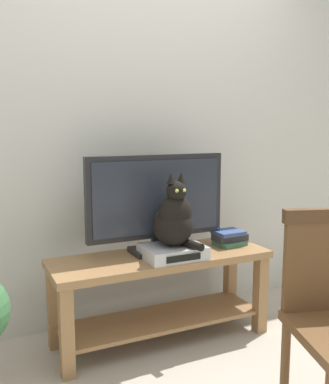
% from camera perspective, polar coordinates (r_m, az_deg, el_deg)
% --- Properties ---
extents(back_wall, '(7.00, 0.12, 2.80)m').
position_cam_1_polar(back_wall, '(2.93, -4.80, 10.43)').
color(back_wall, beige).
rests_on(back_wall, ground).
extents(tv_stand, '(1.33, 0.44, 0.54)m').
position_cam_1_polar(tv_stand, '(2.69, -0.46, -11.71)').
color(tv_stand, olive).
rests_on(tv_stand, ground).
extents(tv, '(0.88, 0.20, 0.60)m').
position_cam_1_polar(tv, '(2.61, -1.04, -1.12)').
color(tv, black).
rests_on(tv, tv_stand).
extents(media_box, '(0.35, 0.28, 0.08)m').
position_cam_1_polar(media_box, '(2.57, 1.11, -7.85)').
color(media_box, '#BCBCC1').
rests_on(media_box, tv_stand).
extents(cat, '(0.23, 0.31, 0.44)m').
position_cam_1_polar(cat, '(2.51, 1.28, -3.59)').
color(cat, black).
rests_on(cat, media_box).
extents(book_stack, '(0.21, 0.17, 0.10)m').
position_cam_1_polar(book_stack, '(2.86, 8.55, -5.98)').
color(book_stack, '#38664C').
rests_on(book_stack, tv_stand).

